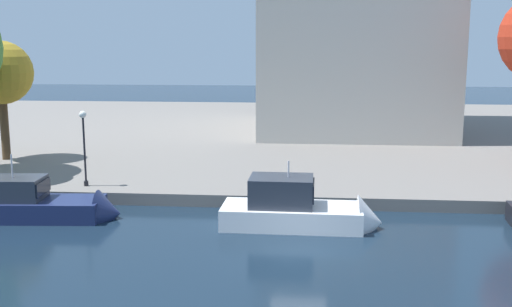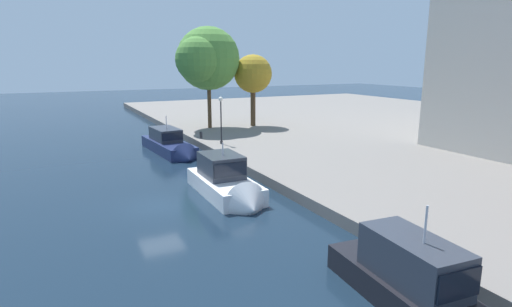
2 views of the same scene
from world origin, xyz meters
name	(u,v)px [view 1 (image 1 of 2)]	position (x,y,z in m)	size (l,w,h in m)	color
ground_plane	(299,256)	(0.00, 0.00, 0.00)	(220.00, 220.00, 0.00)	#142333
dock_promenade	(306,133)	(0.00, 35.11, 0.36)	(120.00, 55.00, 0.71)	slate
motor_yacht_0	(30,208)	(-14.26, 4.52, 0.59)	(9.90, 3.30, 4.41)	navy
motor_yacht_1	(303,213)	(0.14, 4.34, 0.70)	(8.05, 2.99, 4.40)	white
mooring_bollard_0	(20,181)	(-16.65, 8.42, 1.08)	(0.32, 0.32, 0.70)	#2D2D33
lamp_post	(84,138)	(-12.94, 9.20, 3.63)	(0.43, 0.43, 4.52)	black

